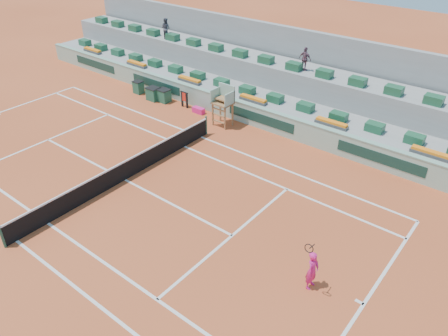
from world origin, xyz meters
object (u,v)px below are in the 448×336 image
Objects in this scene: umpire_chair at (224,100)px; drink_cooler_a at (164,95)px; player_bag at (199,110)px; tennis_player at (312,270)px.

umpire_chair reaches higher than drink_cooler_a.
drink_cooler_a is (-5.10, 0.20, -1.12)m from umpire_chair.
drink_cooler_a reaches higher than player_bag.
tennis_player is at bearing -33.62° from player_bag.
tennis_player is at bearing -28.04° from drink_cooler_a.
tennis_player reaches higher than drink_cooler_a.
player_bag is at bearing 146.38° from tennis_player.
drink_cooler_a is (-2.90, -0.08, 0.25)m from player_bag.
player_bag is 0.35× the size of tennis_player.
umpire_chair is (2.20, -0.28, 1.37)m from player_bag.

